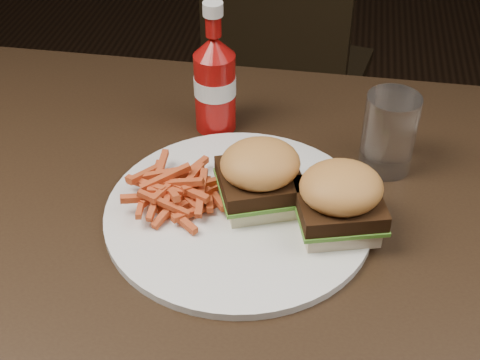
% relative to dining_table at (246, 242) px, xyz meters
% --- Properties ---
extents(dining_table, '(1.20, 0.80, 0.04)m').
position_rel_dining_table_xyz_m(dining_table, '(0.00, 0.00, 0.00)').
color(dining_table, black).
rests_on(dining_table, ground).
extents(chair_far, '(0.43, 0.43, 0.03)m').
position_rel_dining_table_xyz_m(chair_far, '(-0.03, 0.94, -0.30)').
color(chair_far, black).
rests_on(chair_far, ground).
extents(plate, '(0.34, 0.34, 0.01)m').
position_rel_dining_table_xyz_m(plate, '(-0.01, 0.02, 0.03)').
color(plate, white).
rests_on(plate, dining_table).
extents(sandwich_half_a, '(0.11, 0.11, 0.02)m').
position_rel_dining_table_xyz_m(sandwich_half_a, '(0.01, 0.04, 0.04)').
color(sandwich_half_a, '#F3E6B7').
rests_on(sandwich_half_a, plate).
extents(sandwich_half_b, '(0.11, 0.10, 0.02)m').
position_rel_dining_table_xyz_m(sandwich_half_b, '(0.11, 0.01, 0.04)').
color(sandwich_half_b, beige).
rests_on(sandwich_half_b, plate).
extents(fries_pile, '(0.11, 0.11, 0.04)m').
position_rel_dining_table_xyz_m(fries_pile, '(-0.09, 0.03, 0.05)').
color(fries_pile, '#C4562E').
rests_on(fries_pile, plate).
extents(ketchup_bottle, '(0.07, 0.07, 0.12)m').
position_rel_dining_table_xyz_m(ketchup_bottle, '(-0.08, 0.21, 0.08)').
color(ketchup_bottle, '#990D0B').
rests_on(ketchup_bottle, dining_table).
extents(tumbler, '(0.09, 0.09, 0.11)m').
position_rel_dining_table_xyz_m(tumbler, '(0.17, 0.16, 0.08)').
color(tumbler, white).
rests_on(tumbler, dining_table).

